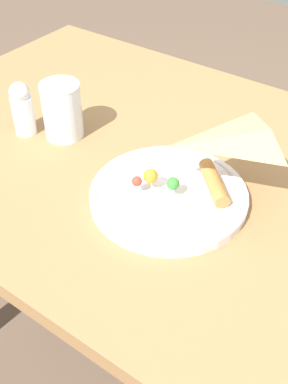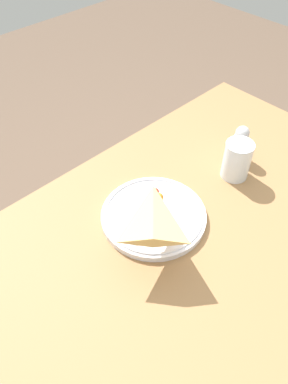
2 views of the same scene
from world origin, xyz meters
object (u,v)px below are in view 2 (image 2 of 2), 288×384
Objects in this scene: plate_pizza at (153,215)px; salt_shaker at (240,143)px; milk_glass at (237,160)px; dining_table at (177,265)px.

salt_shaker is (-0.33, 0.00, 0.04)m from plate_pizza.
milk_glass reaches higher than salt_shaker.
milk_glass is (-0.26, -0.04, 0.16)m from dining_table.
plate_pizza is (0.00, -0.09, 0.12)m from dining_table.
dining_table is 11.89× the size of milk_glass.
milk_glass reaches higher than plate_pizza.
milk_glass is at bearing -170.45° from dining_table.
salt_shaker reaches higher than dining_table.
salt_shaker is at bearing -150.17° from milk_glass.
dining_table is 4.97× the size of plate_pizza.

